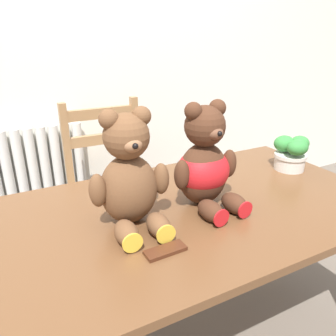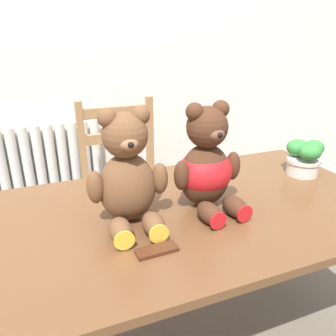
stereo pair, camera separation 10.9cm
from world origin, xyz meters
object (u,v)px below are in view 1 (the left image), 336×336
Objects in this scene: teddy_bear_right at (205,165)px; potted_plant at (291,153)px; chocolate_bar at (165,251)px; teddy_bear_left at (130,177)px; wooden_chair_behind at (112,188)px.

teddy_bear_right reaches higher than potted_plant.
teddy_bear_left is at bearing 97.14° from chocolate_bar.
wooden_chair_behind reaches higher than chocolate_bar.
wooden_chair_behind is 0.86m from teddy_bear_right.
teddy_bear_right is at bearing -176.59° from teddy_bear_left.
potted_plant is (0.86, 0.10, -0.09)m from teddy_bear_left.
teddy_bear_left is at bearing -173.15° from potted_plant.
wooden_chair_behind is 5.50× the size of potted_plant.
chocolate_bar is (-0.27, -0.21, -0.15)m from teddy_bear_right.
teddy_bear_left is (-0.16, -0.76, 0.40)m from wooden_chair_behind.
wooden_chair_behind is 1.00m from chocolate_bar.
teddy_bear_left reaches higher than chocolate_bar.
chocolate_bar is (-0.14, -0.97, 0.23)m from wooden_chair_behind.
chocolate_bar is at bearing 34.37° from teddy_bear_right.
wooden_chair_behind is at bearing -83.49° from teddy_bear_right.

